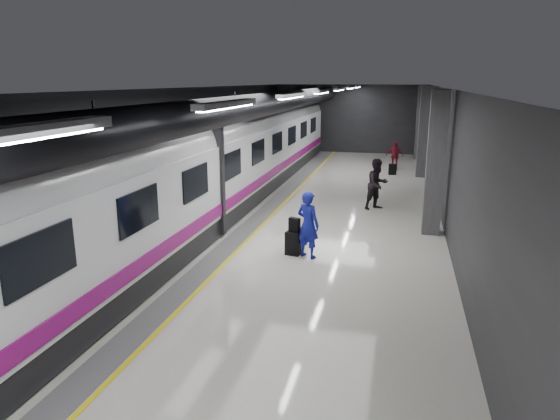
# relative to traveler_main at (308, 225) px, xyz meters

# --- Properties ---
(ground) EXTENTS (40.00, 40.00, 0.00)m
(ground) POSITION_rel_traveler_main_xyz_m (-1.12, 1.16, -0.94)
(ground) COLOR beige
(ground) RESTS_ON ground
(platform_hall) EXTENTS (10.02, 40.02, 4.51)m
(platform_hall) POSITION_rel_traveler_main_xyz_m (-1.41, 2.12, 2.60)
(platform_hall) COLOR black
(platform_hall) RESTS_ON ground
(train) EXTENTS (3.05, 38.00, 4.05)m
(train) POSITION_rel_traveler_main_xyz_m (-4.37, 1.16, 1.13)
(train) COLOR black
(train) RESTS_ON ground
(traveler_main) EXTENTS (0.81, 0.69, 1.88)m
(traveler_main) POSITION_rel_traveler_main_xyz_m (0.00, 0.00, 0.00)
(traveler_main) COLOR #1D19BD
(traveler_main) RESTS_ON ground
(suitcase_main) EXTENTS (0.45, 0.32, 0.67)m
(suitcase_main) POSITION_rel_traveler_main_xyz_m (-0.44, 0.09, -0.61)
(suitcase_main) COLOR black
(suitcase_main) RESTS_ON ground
(shoulder_bag) EXTENTS (0.34, 0.26, 0.40)m
(shoulder_bag) POSITION_rel_traveler_main_xyz_m (-0.41, 0.12, -0.07)
(shoulder_bag) COLOR black
(shoulder_bag) RESTS_ON suitcase_main
(traveler_far_a) EXTENTS (1.19, 1.18, 1.94)m
(traveler_far_a) POSITION_rel_traveler_main_xyz_m (1.56, 5.88, 0.03)
(traveler_far_a) COLOR black
(traveler_far_a) RESTS_ON ground
(traveler_far_b) EXTENTS (0.97, 0.52, 1.58)m
(traveler_far_b) POSITION_rel_traveler_main_xyz_m (2.04, 14.85, -0.15)
(traveler_far_b) COLOR maroon
(traveler_far_b) RESTS_ON ground
(suitcase_far) EXTENTS (0.42, 0.31, 0.57)m
(suitcase_far) POSITION_rel_traveler_main_xyz_m (1.99, 13.35, -0.66)
(suitcase_far) COLOR black
(suitcase_far) RESTS_ON ground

